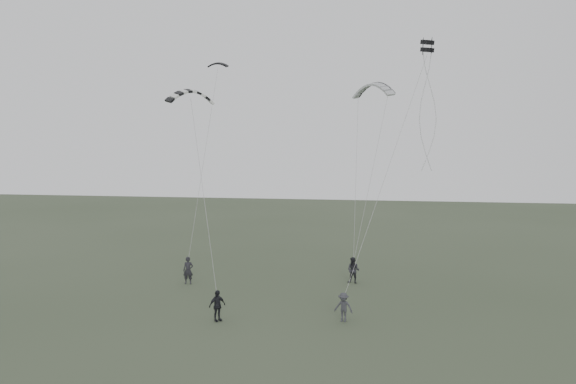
% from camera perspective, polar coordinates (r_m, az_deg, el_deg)
% --- Properties ---
extents(ground, '(140.00, 140.00, 0.00)m').
position_cam_1_polar(ground, '(34.54, -3.38, -11.87)').
color(ground, '#36422D').
rests_on(ground, ground).
extents(flyer_left, '(0.77, 0.57, 1.95)m').
position_cam_1_polar(flyer_left, '(41.07, -10.11, -7.84)').
color(flyer_left, black).
rests_on(flyer_left, ground).
extents(flyer_right, '(1.09, 0.96, 1.88)m').
position_cam_1_polar(flyer_right, '(40.87, 6.66, -7.91)').
color(flyer_right, black).
rests_on(flyer_right, ground).
extents(flyer_center, '(1.01, 1.06, 1.77)m').
position_cam_1_polar(flyer_center, '(32.42, -7.20, -11.38)').
color(flyer_center, black).
rests_on(flyer_center, ground).
extents(flyer_far, '(1.17, 0.82, 1.65)m').
position_cam_1_polar(flyer_far, '(32.26, 5.66, -11.56)').
color(flyer_far, '#2E2E33').
rests_on(flyer_far, ground).
extents(kite_dark_small, '(1.59, 0.66, 0.62)m').
position_cam_1_polar(kite_dark_small, '(44.40, -7.15, 12.84)').
color(kite_dark_small, black).
rests_on(kite_dark_small, flyer_left).
extents(kite_pale_large, '(3.69, 3.16, 1.70)m').
position_cam_1_polar(kite_pale_large, '(46.07, 8.62, 10.78)').
color(kite_pale_large, '#A3A5A8').
rests_on(kite_pale_large, flyer_right).
extents(kite_striped, '(3.09, 2.88, 1.39)m').
position_cam_1_polar(kite_striped, '(37.51, -9.87, 10.08)').
color(kite_striped, black).
rests_on(kite_striped, flyer_center).
extents(kite_box, '(0.88, 0.90, 0.78)m').
position_cam_1_polar(kite_box, '(35.27, 13.97, 14.19)').
color(kite_box, black).
rests_on(kite_box, flyer_far).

